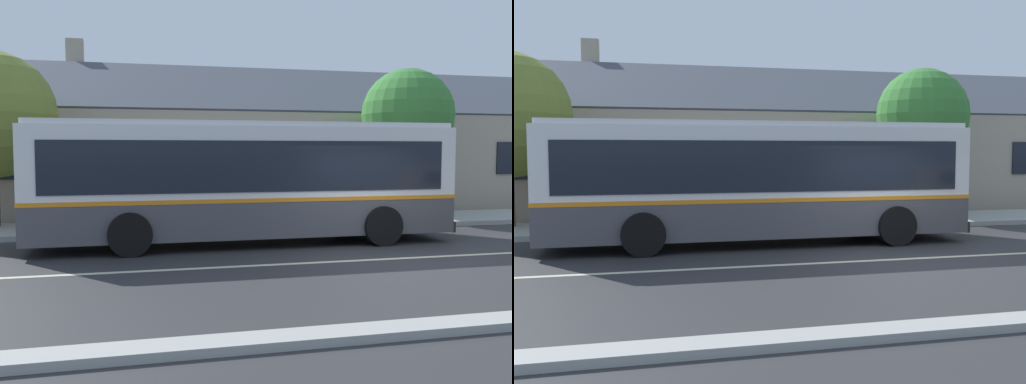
{
  "view_description": "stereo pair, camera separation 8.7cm",
  "coord_description": "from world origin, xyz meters",
  "views": [
    {
      "loc": [
        -5.78,
        -11.3,
        2.37
      ],
      "look_at": [
        -2.07,
        3.65,
        1.26
      ],
      "focal_mm": 40.0,
      "sensor_mm": 36.0,
      "label": 1
    },
    {
      "loc": [
        -5.69,
        -11.32,
        2.37
      ],
      "look_at": [
        -2.07,
        3.65,
        1.26
      ],
      "focal_mm": 40.0,
      "sensor_mm": 36.0,
      "label": 2
    }
  ],
  "objects": [
    {
      "name": "community_building",
      "position": [
        0.19,
        13.05,
        2.03
      ],
      "size": [
        27.9,
        8.77,
        7.0
      ],
      "color": "tan",
      "rests_on": "ground"
    },
    {
      "name": "transit_bus",
      "position": [
        -2.56,
        2.9,
        1.66
      ],
      "size": [
        10.66,
        2.81,
        3.08
      ],
      "color": "#47474C",
      "rests_on": "ground"
    },
    {
      "name": "sidewalk_far",
      "position": [
        0.0,
        6.0,
        0.07
      ],
      "size": [
        60.0,
        3.0,
        0.15
      ],
      "primitive_type": "cube",
      "color": "#9E9E99",
      "rests_on": "ground"
    },
    {
      "name": "street_tree_primary",
      "position": [
        4.23,
        6.94,
        3.61
      ],
      "size": [
        3.21,
        3.21,
        5.25
      ],
      "color": "#4C3828",
      "rests_on": "ground"
    },
    {
      "name": "ground_plane",
      "position": [
        0.0,
        0.0,
        0.0
      ],
      "size": [
        300.0,
        300.0,
        0.0
      ],
      "primitive_type": "plane",
      "color": "#2D2D30"
    },
    {
      "name": "lane_divider_stripe",
      "position": [
        0.0,
        0.0,
        0.0
      ],
      "size": [
        60.0,
        0.16,
        0.01
      ],
      "primitive_type": "cube",
      "color": "beige",
      "rests_on": "ground"
    }
  ]
}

